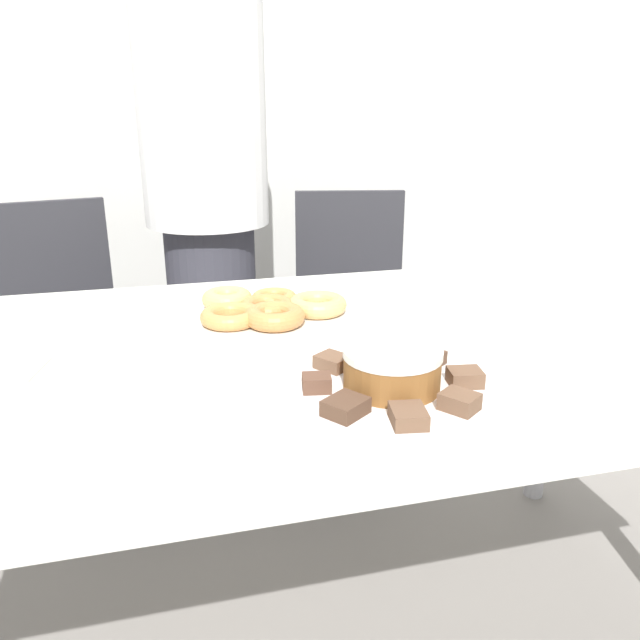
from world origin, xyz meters
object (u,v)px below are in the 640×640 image
object	(u,v)px
plate_cake	(391,390)
office_chair_right	(352,328)
frosted_cake	(392,368)
plate_donuts	(267,317)
napkin	(3,369)
person_standing	(207,208)
office_chair_left	(63,354)

from	to	relation	value
plate_cake	office_chair_right	bearing A→B (deg)	75.52
plate_cake	frosted_cake	bearing A→B (deg)	63.43
plate_donuts	napkin	world-z (taller)	plate_donuts
person_standing	office_chair_left	size ratio (longest dim) A/B	1.87
plate_cake	person_standing	bearing A→B (deg)	98.75
person_standing	office_chair_right	distance (m)	0.67
plate_cake	plate_donuts	distance (m)	0.43
plate_donuts	office_chair_left	bearing A→B (deg)	125.09
plate_donuts	napkin	bearing A→B (deg)	-162.14
frosted_cake	napkin	distance (m)	0.67
plate_donuts	plate_cake	bearing A→B (deg)	-72.55
office_chair_left	napkin	size ratio (longest dim) A/B	6.03
person_standing	office_chair_left	distance (m)	0.67
person_standing	napkin	world-z (taller)	person_standing
plate_cake	napkin	size ratio (longest dim) A/B	2.12
person_standing	office_chair_left	bearing A→B (deg)	-179.13
office_chair_left	frosted_cake	size ratio (longest dim) A/B	5.87
person_standing	office_chair_left	xyz separation A→B (m)	(-0.49, -0.01, -0.45)
person_standing	plate_donuts	size ratio (longest dim) A/B	4.56
plate_cake	napkin	bearing A→B (deg)	157.90
person_standing	napkin	xyz separation A→B (m)	(-0.43, -0.94, -0.12)
person_standing	office_chair_right	xyz separation A→B (m)	(0.49, -0.01, -0.45)
plate_donuts	napkin	xyz separation A→B (m)	(-0.49, -0.16, -0.00)
plate_donuts	napkin	size ratio (longest dim) A/B	2.47
plate_cake	plate_donuts	world-z (taller)	same
plate_donuts	frosted_cake	size ratio (longest dim) A/B	2.40
napkin	office_chair_left	bearing A→B (deg)	93.54
napkin	office_chair_right	bearing A→B (deg)	45.38
office_chair_left	plate_donuts	bearing A→B (deg)	-67.70
person_standing	office_chair_right	size ratio (longest dim) A/B	1.87
office_chair_right	plate_cake	xyz separation A→B (m)	(-0.31, -1.19, 0.34)
person_standing	plate_cake	xyz separation A→B (m)	(0.18, -1.19, -0.12)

